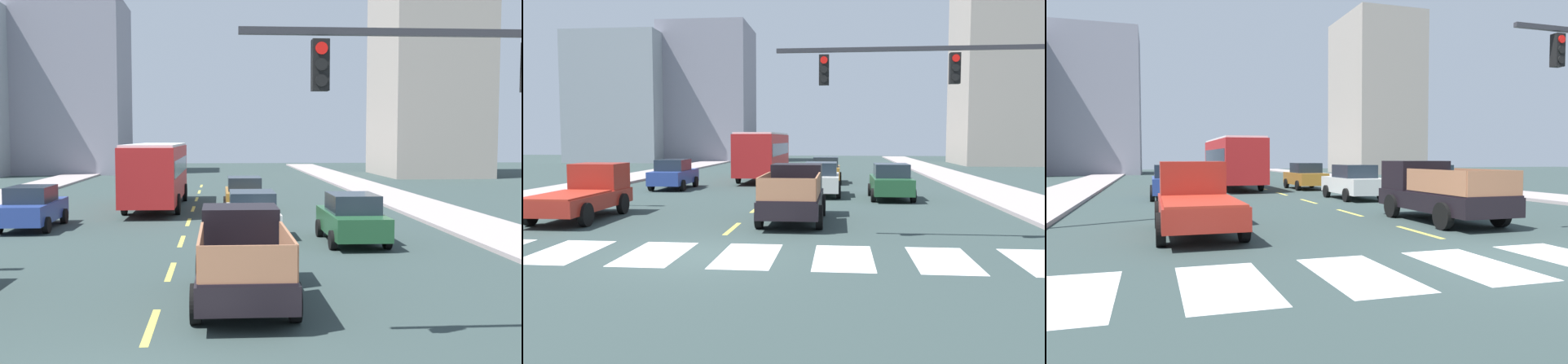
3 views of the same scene
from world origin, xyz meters
TOP-DOWN VIEW (x-y plane):
  - ground_plane at (0.00, 0.00)m, footprint 160.00×160.00m
  - sidewalk_right at (11.74, 18.00)m, footprint 3.43×110.00m
  - sidewalk_left at (-11.74, 18.00)m, footprint 3.43×110.00m
  - crosswalk_stripe_2 at (-3.57, 0.00)m, footprint 1.45×2.99m
  - crosswalk_stripe_3 at (-1.19, 0.00)m, footprint 1.45×2.99m
  - crosswalk_stripe_4 at (1.19, 0.00)m, footprint 1.45×2.99m
  - crosswalk_stripe_5 at (3.57, 0.00)m, footprint 1.45×2.99m
  - crosswalk_stripe_6 at (5.95, 0.00)m, footprint 1.45×2.99m
  - lane_dash_0 at (0.00, 4.00)m, footprint 0.16×2.40m
  - lane_dash_1 at (0.00, 9.00)m, footprint 0.16×2.40m
  - lane_dash_2 at (0.00, 14.00)m, footprint 0.16×2.40m
  - lane_dash_3 at (0.00, 19.00)m, footprint 0.16×2.40m
  - lane_dash_4 at (0.00, 24.00)m, footprint 0.16×2.40m
  - lane_dash_5 at (0.00, 29.00)m, footprint 0.16×2.40m
  - lane_dash_6 at (0.00, 34.00)m, footprint 0.16×2.40m
  - lane_dash_7 at (0.00, 39.00)m, footprint 0.16×2.40m
  - pickup_stakebed at (1.84, 6.13)m, footprint 2.18×5.20m
  - pickup_dark at (-5.90, 5.96)m, footprint 2.18×5.20m
  - city_bus at (-1.88, 24.65)m, footprint 2.72×10.80m
  - sedan_near_right at (2.51, 14.52)m, footprint 2.02×4.40m
  - sedan_far at (-6.14, 17.49)m, footprint 2.02×4.40m
  - sedan_near_left at (5.92, 13.33)m, footprint 2.02×4.40m
  - sedan_mid at (2.56, 22.63)m, footprint 2.02×4.40m
  - traffic_signal_gantry at (7.72, 2.29)m, footprint 9.06×0.27m
  - tower_tall_centre at (21.13, 51.00)m, footprint 8.93×11.53m
  - block_mid_left at (-13.77, 57.73)m, footprint 11.00×10.23m
  - block_mid_right at (-24.10, 52.80)m, footprint 11.53×7.41m

SIDE VIEW (x-z plane):
  - ground_plane at x=0.00m, z-range 0.00..0.00m
  - lane_dash_0 at x=0.00m, z-range 0.00..0.01m
  - lane_dash_1 at x=0.00m, z-range 0.00..0.01m
  - lane_dash_2 at x=0.00m, z-range 0.00..0.01m
  - lane_dash_3 at x=0.00m, z-range 0.00..0.01m
  - lane_dash_4 at x=0.00m, z-range 0.00..0.01m
  - lane_dash_5 at x=0.00m, z-range 0.00..0.01m
  - lane_dash_6 at x=0.00m, z-range 0.00..0.01m
  - lane_dash_7 at x=0.00m, z-range 0.00..0.01m
  - crosswalk_stripe_2 at x=-3.57m, z-range 0.00..0.01m
  - crosswalk_stripe_3 at x=-1.19m, z-range 0.00..0.01m
  - crosswalk_stripe_4 at x=1.19m, z-range 0.00..0.01m
  - crosswalk_stripe_5 at x=3.57m, z-range 0.00..0.01m
  - crosswalk_stripe_6 at x=5.95m, z-range 0.00..0.01m
  - sidewalk_right at x=11.74m, z-range 0.00..0.15m
  - sidewalk_left at x=-11.74m, z-range 0.00..0.15m
  - sedan_near_right at x=2.51m, z-range 0.00..1.72m
  - sedan_far at x=-6.14m, z-range 0.00..1.72m
  - sedan_near_left at x=5.92m, z-range 0.00..1.72m
  - sedan_mid at x=2.56m, z-range 0.00..1.72m
  - pickup_dark at x=-5.90m, z-range -0.06..1.90m
  - pickup_stakebed at x=1.84m, z-range -0.04..1.92m
  - city_bus at x=-1.88m, z-range 0.29..3.61m
  - traffic_signal_gantry at x=7.72m, z-range 1.20..7.20m
  - block_mid_right at x=-24.10m, z-range 0.00..15.84m
  - block_mid_left at x=-13.77m, z-range 0.00..17.48m
  - tower_tall_centre at x=21.13m, z-range 0.00..20.19m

